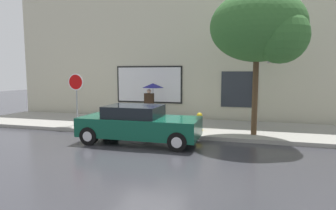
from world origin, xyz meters
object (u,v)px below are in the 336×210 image
object	(u,v)px
parked_car	(139,124)
stop_sign	(76,89)
pedestrian_with_umbrella	(152,90)
fire_hydrant	(199,122)
street_tree	(262,28)

from	to	relation	value
parked_car	stop_sign	bearing A→B (deg)	154.35
pedestrian_with_umbrella	parked_car	bearing A→B (deg)	-77.90
parked_car	fire_hydrant	distance (m)	2.75
stop_sign	pedestrian_with_umbrella	bearing A→B (deg)	35.87
parked_car	stop_sign	distance (m)	4.31
fire_hydrant	pedestrian_with_umbrella	size ratio (longest dim) A/B	0.40
pedestrian_with_umbrella	street_tree	size ratio (longest dim) A/B	0.35
fire_hydrant	street_tree	size ratio (longest dim) A/B	0.14
pedestrian_with_umbrella	stop_sign	distance (m)	3.60
fire_hydrant	stop_sign	xyz separation A→B (m)	(-5.63, -0.20, 1.29)
parked_car	street_tree	world-z (taller)	street_tree
parked_car	street_tree	size ratio (longest dim) A/B	0.79
fire_hydrant	stop_sign	world-z (taller)	stop_sign
stop_sign	street_tree	bearing A→B (deg)	-0.53
pedestrian_with_umbrella	stop_sign	size ratio (longest dim) A/B	0.80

